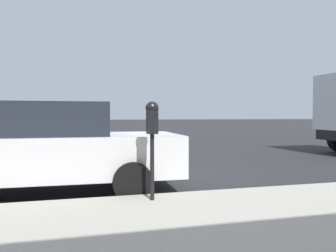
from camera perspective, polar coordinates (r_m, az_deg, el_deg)
The scene contains 3 objects.
ground_plane at distance 7.35m, azimuth -7.72°, elevation -8.96°, with size 220.00×220.00×0.00m, color #2B2B2D.
parking_meter at distance 4.72m, azimuth -2.79°, elevation 0.18°, with size 0.21×0.19×1.43m.
car_white at distance 6.13m, azimuth -21.97°, elevation -3.35°, with size 2.11×4.92×1.60m.
Camera 1 is at (-7.17, 0.90, 1.37)m, focal length 35.00 mm.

